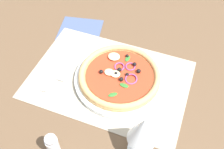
{
  "coord_description": "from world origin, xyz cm",
  "views": [
    {
      "loc": [
        -19.12,
        47.49,
        64.67
      ],
      "look_at": [
        -0.95,
        0.0,
        2.82
      ],
      "focal_mm": 42.42,
      "sensor_mm": 36.0,
      "label": 1
    }
  ],
  "objects_px": {
    "pizza": "(119,75)",
    "fork": "(71,62)",
    "knife": "(57,67)",
    "wine_glass": "(143,131)",
    "pepper_shaker": "(52,145)",
    "plate": "(119,79)",
    "napkin": "(80,30)"
  },
  "relations": [
    {
      "from": "knife",
      "to": "napkin",
      "type": "xyz_separation_m",
      "value": [
        0.01,
        -0.19,
        -0.0
      ]
    },
    {
      "from": "fork",
      "to": "napkin",
      "type": "height_order",
      "value": "fork"
    },
    {
      "from": "pizza",
      "to": "knife",
      "type": "distance_m",
      "value": 0.21
    },
    {
      "from": "pizza",
      "to": "napkin",
      "type": "distance_m",
      "value": 0.27
    },
    {
      "from": "plate",
      "to": "wine_glass",
      "type": "relative_size",
      "value": 1.84
    },
    {
      "from": "pizza",
      "to": "knife",
      "type": "height_order",
      "value": "pizza"
    },
    {
      "from": "plate",
      "to": "fork",
      "type": "distance_m",
      "value": 0.17
    },
    {
      "from": "pizza",
      "to": "plate",
      "type": "bearing_deg",
      "value": 111.22
    },
    {
      "from": "wine_glass",
      "to": "napkin",
      "type": "relative_size",
      "value": 0.98
    },
    {
      "from": "pepper_shaker",
      "to": "plate",
      "type": "bearing_deg",
      "value": -105.99
    },
    {
      "from": "pepper_shaker",
      "to": "wine_glass",
      "type": "bearing_deg",
      "value": -158.15
    },
    {
      "from": "fork",
      "to": "plate",
      "type": "bearing_deg",
      "value": 84.24
    },
    {
      "from": "knife",
      "to": "napkin",
      "type": "bearing_deg",
      "value": 176.96
    },
    {
      "from": "pepper_shaker",
      "to": "napkin",
      "type": "bearing_deg",
      "value": -72.77
    },
    {
      "from": "plate",
      "to": "fork",
      "type": "relative_size",
      "value": 1.52
    },
    {
      "from": "plate",
      "to": "napkin",
      "type": "bearing_deg",
      "value": -38.44
    },
    {
      "from": "plate",
      "to": "fork",
      "type": "height_order",
      "value": "plate"
    },
    {
      "from": "plate",
      "to": "knife",
      "type": "bearing_deg",
      "value": 6.53
    },
    {
      "from": "pizza",
      "to": "pepper_shaker",
      "type": "height_order",
      "value": "pepper_shaker"
    },
    {
      "from": "plate",
      "to": "pepper_shaker",
      "type": "height_order",
      "value": "pepper_shaker"
    },
    {
      "from": "plate",
      "to": "pepper_shaker",
      "type": "relative_size",
      "value": 4.1
    },
    {
      "from": "pizza",
      "to": "fork",
      "type": "relative_size",
      "value": 1.38
    },
    {
      "from": "fork",
      "to": "pepper_shaker",
      "type": "height_order",
      "value": "pepper_shaker"
    },
    {
      "from": "knife",
      "to": "pizza",
      "type": "bearing_deg",
      "value": 90.92
    },
    {
      "from": "plate",
      "to": "pizza",
      "type": "distance_m",
      "value": 0.02
    },
    {
      "from": "knife",
      "to": "wine_glass",
      "type": "height_order",
      "value": "wine_glass"
    },
    {
      "from": "fork",
      "to": "napkin",
      "type": "relative_size",
      "value": 1.19
    },
    {
      "from": "knife",
      "to": "pepper_shaker",
      "type": "distance_m",
      "value": 0.28
    },
    {
      "from": "fork",
      "to": "wine_glass",
      "type": "height_order",
      "value": "wine_glass"
    },
    {
      "from": "plate",
      "to": "napkin",
      "type": "height_order",
      "value": "plate"
    },
    {
      "from": "wine_glass",
      "to": "pepper_shaker",
      "type": "bearing_deg",
      "value": 21.85
    },
    {
      "from": "knife",
      "to": "plate",
      "type": "bearing_deg",
      "value": 90.73
    }
  ]
}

